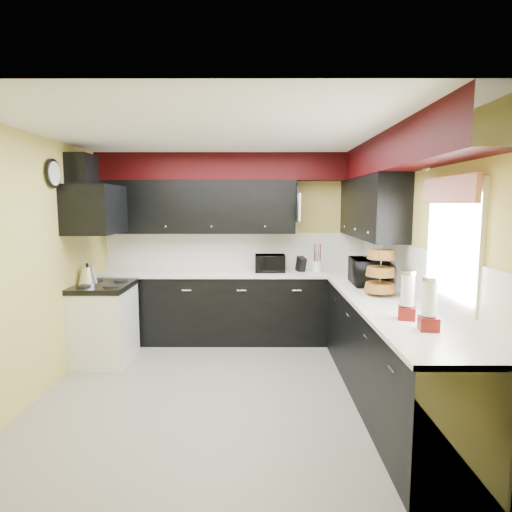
{
  "coord_description": "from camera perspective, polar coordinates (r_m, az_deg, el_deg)",
  "views": [
    {
      "loc": [
        0.3,
        -4.14,
        1.85
      ],
      "look_at": [
        0.28,
        0.69,
        1.25
      ],
      "focal_mm": 30.0,
      "sensor_mm": 36.0,
      "label": 1
    }
  ],
  "objects": [
    {
      "name": "cab_back",
      "position": [
        5.81,
        -2.79,
        -6.9
      ],
      "size": [
        3.6,
        0.6,
        0.9
      ],
      "primitive_type": "cube",
      "color": "black",
      "rests_on": "ground"
    },
    {
      "name": "splash_right",
      "position": [
        4.45,
        19.8,
        -1.92
      ],
      "size": [
        0.02,
        3.6,
        0.5
      ],
      "primitive_type": "cube",
      "color": "white",
      "rests_on": "counter_right"
    },
    {
      "name": "microwave",
      "position": [
        4.97,
        14.73,
        -2.03
      ],
      "size": [
        0.37,
        0.54,
        0.29
      ],
      "primitive_type": "imported",
      "rotation": [
        0.0,
        0.0,
        1.54
      ],
      "color": "black",
      "rests_on": "counter_right"
    },
    {
      "name": "counter_back",
      "position": [
        5.72,
        -2.82,
        -2.33
      ],
      "size": [
        3.62,
        0.64,
        0.04
      ],
      "primitive_type": "cube",
      "color": "white",
      "rests_on": "cab_back"
    },
    {
      "name": "splash_back",
      "position": [
        5.97,
        -2.69,
        0.69
      ],
      "size": [
        3.6,
        0.02,
        0.5
      ],
      "primitive_type": "cube",
      "color": "white",
      "rests_on": "counter_back"
    },
    {
      "name": "pan_low",
      "position": [
        5.84,
        5.33,
        5.74
      ],
      "size": [
        0.03,
        0.24,
        0.42
      ],
      "primitive_type": null,
      "color": "black",
      "rests_on": "upper_back"
    },
    {
      "name": "toaster_oven",
      "position": [
        5.71,
        1.89,
        -0.97
      ],
      "size": [
        0.4,
        0.33,
        0.23
      ],
      "primitive_type": "imported",
      "rotation": [
        0.0,
        0.0,
        0.01
      ],
      "color": "black",
      "rests_on": "counter_back"
    },
    {
      "name": "utensil_crock",
      "position": [
        5.78,
        8.15,
        -1.4
      ],
      "size": [
        0.17,
        0.17,
        0.14
      ],
      "primitive_type": "cylinder",
      "rotation": [
        0.0,
        0.0,
        -0.43
      ],
      "color": "white",
      "rests_on": "counter_back"
    },
    {
      "name": "hood_duct",
      "position": [
        5.28,
        -22.2,
        10.33
      ],
      "size": [
        0.24,
        0.4,
        0.4
      ],
      "primitive_type": "cube",
      "color": "black",
      "rests_on": "wall_left"
    },
    {
      "name": "wall_left",
      "position": [
        4.67,
        -26.49,
        -1.08
      ],
      "size": [
        0.06,
        3.6,
        2.5
      ],
      "primitive_type": "cube",
      "color": "#E0C666",
      "rests_on": "ground"
    },
    {
      "name": "cut_board",
      "position": [
        5.46,
        5.8,
        6.48
      ],
      "size": [
        0.03,
        0.26,
        0.35
      ],
      "primitive_type": "cube",
      "color": "white",
      "rests_on": "upper_back"
    },
    {
      "name": "cab_right",
      "position": [
        4.26,
        16.99,
        -12.48
      ],
      "size": [
        0.6,
        3.0,
        0.9
      ],
      "primitive_type": "cube",
      "color": "black",
      "rests_on": "ground"
    },
    {
      "name": "dispenser_b",
      "position": [
        3.32,
        22.12,
        -6.22
      ],
      "size": [
        0.15,
        0.15,
        0.36
      ],
      "primitive_type": null,
      "rotation": [
        0.0,
        0.0,
        -0.16
      ],
      "color": "maroon",
      "rests_on": "counter_right"
    },
    {
      "name": "baskets",
      "position": [
        4.41,
        16.27,
        -1.98
      ],
      "size": [
        0.27,
        0.27,
        0.5
      ],
      "primitive_type": null,
      "color": "brown",
      "rests_on": "upper_right"
    },
    {
      "name": "knife_block",
      "position": [
        5.75,
        6.02,
        -1.11
      ],
      "size": [
        0.13,
        0.15,
        0.2
      ],
      "primitive_type": "cube",
      "rotation": [
        0.0,
        0.0,
        0.44
      ],
      "color": "black",
      "rests_on": "counter_back"
    },
    {
      "name": "pan_top",
      "position": [
        5.71,
        5.48,
        8.51
      ],
      "size": [
        0.03,
        0.22,
        0.4
      ],
      "primitive_type": null,
      "color": "black",
      "rests_on": "upper_back"
    },
    {
      "name": "stove",
      "position": [
        5.4,
        -19.53,
        -8.64
      ],
      "size": [
        0.6,
        0.75,
        0.86
      ],
      "primitive_type": "cube",
      "color": "white",
      "rests_on": "ground"
    },
    {
      "name": "wall_right",
      "position": [
        4.44,
        19.95,
        -1.15
      ],
      "size": [
        0.06,
        3.6,
        2.5
      ],
      "primitive_type": "cube",
      "color": "#E0C666",
      "rests_on": "ground"
    },
    {
      "name": "cooktop",
      "position": [
        5.29,
        -19.73,
        -3.83
      ],
      "size": [
        0.62,
        0.77,
        0.06
      ],
      "primitive_type": "cube",
      "color": "black",
      "rests_on": "stove"
    },
    {
      "name": "soffit_right",
      "position": [
        4.2,
        19.06,
        13.16
      ],
      "size": [
        0.36,
        3.24,
        0.35
      ],
      "primitive_type": "cube",
      "color": "black",
      "rests_on": "wall_right"
    },
    {
      "name": "dispenser_a",
      "position": [
        3.57,
        19.53,
        -5.23
      ],
      "size": [
        0.17,
        0.17,
        0.35
      ],
      "primitive_type": null,
      "rotation": [
        0.0,
        0.0,
        -0.33
      ],
      "color": "#62000D",
      "rests_on": "counter_right"
    },
    {
      "name": "counter_right",
      "position": [
        4.13,
        17.22,
        -6.31
      ],
      "size": [
        0.64,
        3.02,
        0.04
      ],
      "primitive_type": "cube",
      "color": "white",
      "rests_on": "cab_right"
    },
    {
      "name": "soffit_back",
      "position": [
        5.78,
        -2.84,
        11.74
      ],
      "size": [
        3.6,
        0.36,
        0.35
      ],
      "primitive_type": "cube",
      "color": "black",
      "rests_on": "wall_back"
    },
    {
      "name": "ceiling",
      "position": [
        4.2,
        -4.05,
        15.93
      ],
      "size": [
        3.6,
        3.6,
        0.06
      ],
      "primitive_type": "cube",
      "color": "white",
      "rests_on": "wall_back"
    },
    {
      "name": "window",
      "position": [
        3.57,
        24.79,
        1.57
      ],
      "size": [
        0.03,
        0.86,
        0.96
      ],
      "primitive_type": null,
      "color": "white",
      "rests_on": "wall_right"
    },
    {
      "name": "kettle",
      "position": [
        5.35,
        -21.54,
        -2.4
      ],
      "size": [
        0.26,
        0.26,
        0.2
      ],
      "primitive_type": null,
      "rotation": [
        0.0,
        0.0,
        0.21
      ],
      "color": "silver",
      "rests_on": "cooktop"
    },
    {
      "name": "valance",
      "position": [
        3.54,
        24.31,
        8.04
      ],
      "size": [
        0.04,
        0.88,
        0.2
      ],
      "primitive_type": "cube",
      "color": "red",
      "rests_on": "wall_right"
    },
    {
      "name": "upper_back",
      "position": [
        5.82,
        -7.77,
        6.48
      ],
      "size": [
        2.6,
        0.35,
        0.7
      ],
      "primitive_type": "cube",
      "color": "black",
      "rests_on": "wall_back"
    },
    {
      "name": "hood",
      "position": [
        5.22,
        -20.66,
        5.82
      ],
      "size": [
        0.5,
        0.78,
        0.55
      ],
      "primitive_type": "cube",
      "color": "black",
      "rests_on": "wall_left"
    },
    {
      "name": "upper_right",
      "position": [
        5.21,
        15.03,
        6.25
      ],
      "size": [
        0.35,
        1.8,
        0.7
      ],
      "primitive_type": "cube",
      "color": "black",
      "rests_on": "wall_right"
    },
    {
      "name": "wall_back",
      "position": [
        5.97,
        -2.69,
        1.27
      ],
      "size": [
        3.6,
        0.06,
        2.5
      ],
      "primitive_type": "cube",
      "color": "#E0C666",
      "rests_on": "ground"
    },
    {
      "name": "ground",
      "position": [
        4.54,
        -3.76,
        -17.02
      ],
      "size": [
        3.6,
        3.6,
        0.0
      ],
      "primitive_type": "plane",
      "color": "gray",
      "rests_on": "ground"
    },
    {
      "name": "pan_mid",
      "position": [
        5.58,
        5.57,
        5.98
      ],
      "size": [
        0.03,
        0.28,
        0.46
      ],
      "primitive_type": null,
      "color": "black",
      "rests_on": "upper_back"
    },
    {
      "name": "clock",
      "position": [
        4.86,
        -25.43,
        9.91
      ],
      "size": [
        0.03,
        0.3,
        0.3
      ],
      "primitive_type": null,
      "color": "black",
      "rests_on": "wall_left"
    },
    {
      "name": "deco_plate",
      "position": [
        4.08,
        21.84,
        12.17
      ],
      "size": [
        0.03,
        0.24,
        0.24
      ],
      "primitive_type": null,
      "color": "white",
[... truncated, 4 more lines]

